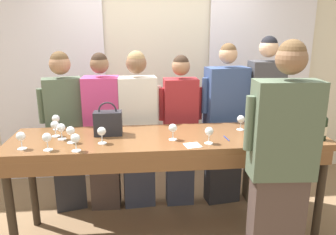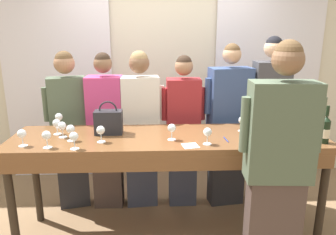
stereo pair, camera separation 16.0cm
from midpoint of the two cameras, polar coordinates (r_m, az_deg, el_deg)
ground_plane at (r=3.36m, az=-1.32°, el=-19.54°), size 18.00×18.00×0.00m
wall_back at (r=4.25m, az=-2.93°, el=8.25°), size 12.00×0.06×2.80m
curtain_panel_left at (r=4.34m, az=-20.87°, el=6.68°), size 1.35×0.03×2.69m
curtain_panel_right at (r=4.46m, az=14.64°, el=7.39°), size 1.35×0.03×2.69m
tasting_bar at (r=2.92m, az=-1.39°, el=-5.23°), size 2.78×0.73×1.00m
wine_bottle at (r=3.04m, az=23.97°, el=-1.55°), size 0.08×0.08×0.32m
handbag at (r=2.98m, az=-11.92°, el=-0.88°), size 0.25×0.13×0.30m
wine_glass_front_left at (r=2.85m, az=-18.17°, el=-2.33°), size 0.07×0.07×0.14m
wine_glass_front_mid at (r=3.11m, az=11.15°, el=-0.39°), size 0.07×0.07×0.14m
wine_glass_front_right at (r=3.06m, az=-20.52°, el=-1.34°), size 0.07×0.07×0.14m
wine_glass_center_left at (r=2.96m, az=-19.60°, el=-1.81°), size 0.07×0.07×0.14m
wine_glass_center_mid at (r=2.74m, az=-21.92°, el=-3.37°), size 0.07×0.07×0.14m
wine_glass_center_right at (r=2.77m, az=-13.11°, el=-2.48°), size 0.07×0.07×0.14m
wine_glass_back_left at (r=2.65m, az=-17.50°, el=-3.60°), size 0.07×0.07×0.14m
wine_glass_back_mid at (r=3.41m, az=19.54°, el=0.38°), size 0.07×0.07×0.14m
wine_glass_back_right at (r=2.85m, az=-25.74°, el=-3.11°), size 0.07×0.07×0.14m
wine_glass_near_host at (r=2.78m, az=-0.80°, el=-1.97°), size 0.07×0.07×0.14m
wine_glass_by_bottle at (r=3.27m, az=-20.28°, el=-0.29°), size 0.07×0.07×0.14m
wine_glass_by_handbag at (r=2.71m, az=5.50°, el=-2.56°), size 0.07×0.07×0.14m
napkin at (r=2.68m, az=2.59°, el=-4.88°), size 0.15×0.15×0.00m
pen at (r=2.86m, az=8.59°, el=-3.64°), size 0.02×0.13×0.01m
guest_olive_jacket at (r=3.59m, az=-18.65°, el=-2.04°), size 0.49×0.29×1.71m
guest_pink_top at (r=3.53m, az=-12.51°, el=-2.51°), size 0.47×0.26×1.69m
guest_cream_sweater at (r=3.50m, az=-6.57°, el=-1.97°), size 0.51×0.26×1.71m
guest_striped_shirt at (r=3.53m, az=0.86°, el=-2.21°), size 0.46×0.23×1.66m
guest_navy_coat at (r=3.60m, az=8.62°, el=-1.26°), size 0.55×0.29×1.78m
guest_beige_cap at (r=3.71m, az=15.05°, el=-0.23°), size 0.47×0.24×1.85m
host_pouring at (r=2.49m, az=17.31°, el=-8.19°), size 0.57×0.24×1.86m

